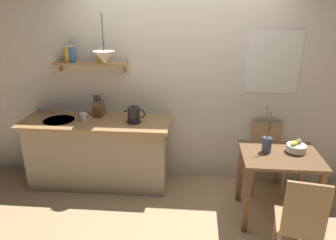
{
  "coord_description": "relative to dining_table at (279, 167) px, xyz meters",
  "views": [
    {
      "loc": [
        0.2,
        -3.29,
        2.31
      ],
      "look_at": [
        -0.1,
        0.25,
        0.95
      ],
      "focal_mm": 34.34,
      "sensor_mm": 36.0,
      "label": 1
    }
  ],
  "objects": [
    {
      "name": "ground_plane",
      "position": [
        -1.12,
        0.19,
        -0.62
      ],
      "size": [
        14.0,
        14.0,
        0.0
      ],
      "primitive_type": "plane",
      "color": "tan"
    },
    {
      "name": "kitchen_counter",
      "position": [
        -2.12,
        0.51,
        -0.17
      ],
      "size": [
        1.83,
        0.63,
        0.89
      ],
      "color": "tan",
      "rests_on": "ground_plane"
    },
    {
      "name": "fruit_bowl",
      "position": [
        0.17,
        0.06,
        0.21
      ],
      "size": [
        0.21,
        0.21,
        0.14
      ],
      "color": "silver",
      "rests_on": "dining_table"
    },
    {
      "name": "dining_table",
      "position": [
        0.0,
        0.0,
        0.0
      ],
      "size": [
        0.81,
        0.66,
        0.78
      ],
      "color": "brown",
      "rests_on": "ground_plane"
    },
    {
      "name": "dining_chair_far",
      "position": [
        0.0,
        0.61,
        -0.15
      ],
      "size": [
        0.42,
        0.42,
        0.85
      ],
      "color": "tan",
      "rests_on": "ground_plane"
    },
    {
      "name": "pendant_lamp",
      "position": [
        -1.95,
        0.48,
        1.06
      ],
      "size": [
        0.25,
        0.25,
        0.54
      ],
      "color": "black"
    },
    {
      "name": "twig_vase",
      "position": [
        -0.15,
        0.03,
        0.25
      ],
      "size": [
        0.1,
        0.1,
        0.51
      ],
      "color": "#475675",
      "rests_on": "dining_table"
    },
    {
      "name": "dining_chair_near",
      "position": [
        0.02,
        -0.75,
        -0.1
      ],
      "size": [
        0.45,
        0.45,
        0.95
      ],
      "color": "tan",
      "rests_on": "ground_plane"
    },
    {
      "name": "coffee_mug_by_sink",
      "position": [
        -2.25,
        0.46,
        0.32
      ],
      "size": [
        0.12,
        0.08,
        0.1
      ],
      "color": "white",
      "rests_on": "kitchen_counter"
    },
    {
      "name": "electric_kettle",
      "position": [
        -1.64,
        0.48,
        0.37
      ],
      "size": [
        0.25,
        0.17,
        0.22
      ],
      "color": "black",
      "rests_on": "kitchen_counter"
    },
    {
      "name": "knife_block",
      "position": [
        -2.12,
        0.64,
        0.38
      ],
      "size": [
        0.11,
        0.2,
        0.29
      ],
      "color": "brown",
      "rests_on": "kitchen_counter"
    },
    {
      "name": "back_wall",
      "position": [
        -0.92,
        0.84,
        0.73
      ],
      "size": [
        6.8,
        0.11,
        2.7
      ],
      "color": "silver",
      "rests_on": "ground_plane"
    },
    {
      "name": "wall_shelf",
      "position": [
        -2.25,
        0.69,
        0.99
      ],
      "size": [
        0.92,
        0.2,
        0.33
      ],
      "color": "tan"
    }
  ]
}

